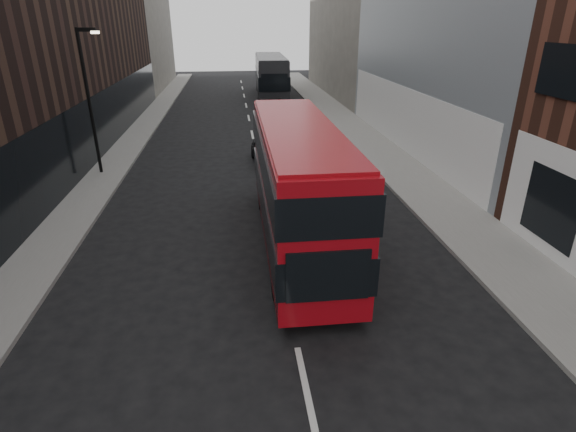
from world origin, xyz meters
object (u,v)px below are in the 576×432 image
object	(u,v)px
grey_bus	(271,75)
car_c	(276,112)
street_lamp	(89,93)
red_bus	(298,181)
car_b	(305,124)
car_a	(267,151)

from	to	relation	value
grey_bus	car_c	distance (m)	12.86
street_lamp	red_bus	xyz separation A→B (m)	(9.02, -9.12, -1.78)
car_c	red_bus	bearing A→B (deg)	-97.94
street_lamp	grey_bus	bearing A→B (deg)	66.33
street_lamp	car_b	xyz separation A→B (m)	(11.97, 7.72, -3.47)
street_lamp	grey_bus	xyz separation A→B (m)	(11.07, 25.25, -1.99)
red_bus	grey_bus	bearing A→B (deg)	86.96
street_lamp	red_bus	size ratio (longest dim) A/B	0.65
grey_bus	car_a	size ratio (longest dim) A/B	3.28
grey_bus	car_a	bearing A→B (deg)	-93.66
red_bus	car_b	world-z (taller)	red_bus
street_lamp	red_bus	world-z (taller)	street_lamp
car_a	car_b	xyz separation A→B (m)	(3.26, 6.64, 0.05)
car_a	car_c	bearing A→B (deg)	78.55
grey_bus	car_b	world-z (taller)	grey_bus
street_lamp	car_a	distance (m)	9.46
street_lamp	car_c	world-z (taller)	street_lamp
car_b	red_bus	bearing A→B (deg)	-105.55
car_a	car_b	distance (m)	7.40
grey_bus	car_c	xyz separation A→B (m)	(-0.69, -12.76, -1.45)
grey_bus	car_a	distance (m)	24.34
car_c	car_b	bearing A→B (deg)	-75.89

